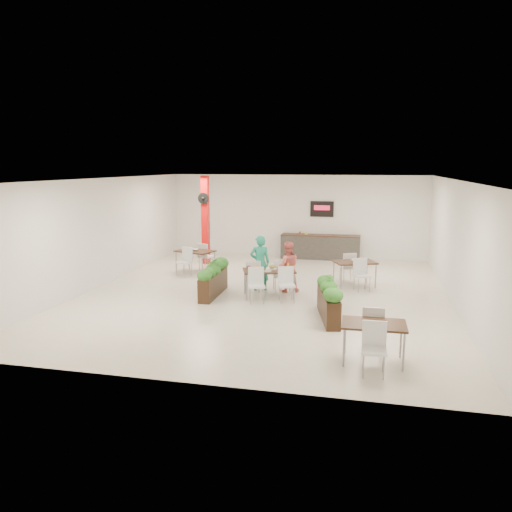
{
  "coord_description": "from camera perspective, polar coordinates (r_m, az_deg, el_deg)",
  "views": [
    {
      "loc": [
        2.83,
        -13.35,
        3.6
      ],
      "look_at": [
        -0.21,
        -0.14,
        1.1
      ],
      "focal_mm": 35.0,
      "sensor_mm": 36.0,
      "label": 1
    }
  ],
  "objects": [
    {
      "name": "diner_woman",
      "position": [
        14.22,
        3.6,
        -1.22
      ],
      "size": [
        0.85,
        0.75,
        1.46
      ],
      "primitive_type": "imported",
      "rotation": [
        0.0,
        0.0,
        3.46
      ],
      "color": "#ED6F69",
      "rests_on": "ground"
    },
    {
      "name": "diner_man",
      "position": [
        14.36,
        0.45,
        -0.8
      ],
      "size": [
        0.68,
        0.55,
        1.6
      ],
      "primitive_type": "imported",
      "rotation": [
        0.0,
        0.0,
        3.46
      ],
      "color": "#239978",
      "rests_on": "ground"
    },
    {
      "name": "red_column",
      "position": [
        18.21,
        -5.81,
        4.22
      ],
      "size": [
        0.4,
        0.41,
        3.2
      ],
      "color": "red",
      "rests_on": "ground"
    },
    {
      "name": "service_counter",
      "position": [
        19.35,
        7.36,
        1.11
      ],
      "size": [
        3.0,
        0.64,
        2.2
      ],
      "color": "#2C2A27",
      "rests_on": "ground"
    },
    {
      "name": "planter_right",
      "position": [
        11.88,
        8.29,
        -4.76
      ],
      "size": [
        0.74,
        1.99,
        1.06
      ],
      "rotation": [
        0.0,
        0.0,
        1.78
      ],
      "color": "black",
      "rests_on": "ground"
    },
    {
      "name": "side_table_a",
      "position": [
        16.87,
        -6.96,
        0.23
      ],
      "size": [
        1.41,
        1.67,
        0.92
      ],
      "rotation": [
        0.0,
        0.0,
        -0.32
      ],
      "color": "black",
      "rests_on": "ground"
    },
    {
      "name": "ground",
      "position": [
        14.12,
        0.96,
        -4.33
      ],
      "size": [
        12.0,
        12.0,
        0.0
      ],
      "primitive_type": "plane",
      "color": "beige",
      "rests_on": "ground"
    },
    {
      "name": "main_table",
      "position": [
        13.68,
        1.46,
        -2.07
      ],
      "size": [
        1.67,
        1.92,
        0.92
      ],
      "rotation": [
        0.0,
        0.0,
        0.32
      ],
      "color": "black",
      "rests_on": "ground"
    },
    {
      "name": "side_table_b",
      "position": [
        15.15,
        11.21,
        -1.06
      ],
      "size": [
        1.4,
        1.65,
        0.92
      ],
      "rotation": [
        0.0,
        0.0,
        0.4
      ],
      "color": "black",
      "rests_on": "ground"
    },
    {
      "name": "side_table_c",
      "position": [
        9.45,
        13.3,
        -8.22
      ],
      "size": [
        1.17,
        1.63,
        0.92
      ],
      "rotation": [
        0.0,
        0.0,
        0.02
      ],
      "color": "black",
      "rests_on": "ground"
    },
    {
      "name": "planter_left",
      "position": [
        13.89,
        -4.9,
        -2.41
      ],
      "size": [
        0.44,
        2.01,
        1.05
      ],
      "rotation": [
        0.0,
        0.0,
        1.6
      ],
      "color": "black",
      "rests_on": "ground"
    },
    {
      "name": "room_shell",
      "position": [
        13.74,
        0.98,
        3.79
      ],
      "size": [
        10.1,
        12.1,
        3.22
      ],
      "color": "white",
      "rests_on": "ground"
    }
  ]
}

